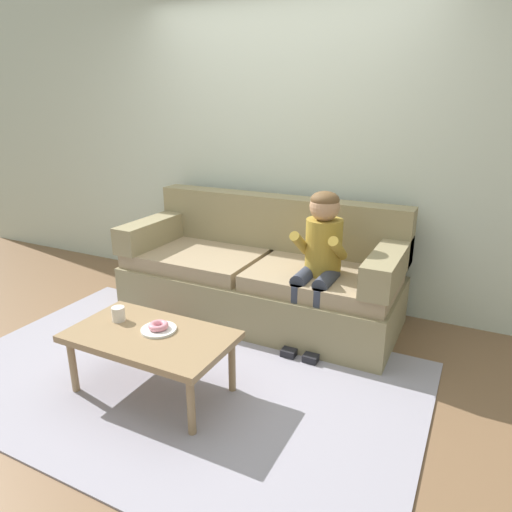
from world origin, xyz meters
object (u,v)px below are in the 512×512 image
person_child (320,254)px  couch (261,275)px  donut (158,326)px  mug (118,314)px  toy_controller (150,332)px  coffee_table (150,340)px

person_child → couch: bearing=159.5°
couch → donut: bearing=-93.9°
couch → mug: bearing=-107.4°
donut → mug: mug is taller
person_child → toy_controller: bearing=-156.3°
person_child → donut: (-0.64, -1.01, -0.24)m
coffee_table → donut: (0.02, 0.05, 0.07)m
toy_controller → person_child: bearing=51.8°
person_child → mug: person_child is taller
donut → toy_controller: size_ratio=0.53×
donut → person_child: bearing=57.9°
coffee_table → couch: bearing=85.3°
toy_controller → couch: bearing=78.3°
person_child → mug: size_ratio=12.24×
person_child → toy_controller: 1.41m
couch → coffee_table: size_ratio=2.27×
couch → person_child: 0.68m
coffee_table → mug: size_ratio=10.75×
coffee_table → donut: size_ratio=8.06×
coffee_table → toy_controller: (-0.49, 0.56, -0.33)m
mug → toy_controller: mug is taller
coffee_table → mug: 0.30m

